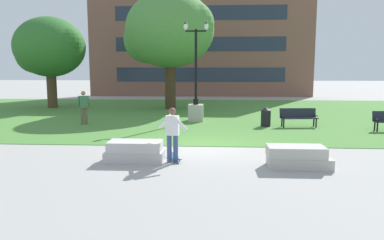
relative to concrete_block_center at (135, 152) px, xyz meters
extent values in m
plane|color=#A3A09B|center=(2.11, 2.26, -0.31)|extent=(140.00, 140.00, 0.00)
cube|color=#4C8438|center=(2.11, 12.26, -0.30)|extent=(40.00, 20.00, 0.02)
cube|color=#BCB7B2|center=(-0.01, 0.00, -0.15)|extent=(1.80, 0.90, 0.32)
cube|color=beige|center=(0.01, 0.00, 0.17)|extent=(1.66, 0.83, 0.32)
cube|color=#B2ADA3|center=(4.98, -0.47, -0.15)|extent=(1.80, 0.90, 0.32)
cube|color=#BBB6AB|center=(4.88, -0.47, 0.17)|extent=(1.66, 0.83, 0.32)
cylinder|color=#384C7A|center=(1.10, -0.09, 0.12)|extent=(0.15, 0.15, 0.86)
cylinder|color=#384C7A|center=(1.30, -0.10, 0.12)|extent=(0.15, 0.15, 0.86)
cube|color=white|center=(1.20, -0.09, 0.85)|extent=(0.41, 0.26, 0.60)
cylinder|color=white|center=(0.94, 0.11, 0.95)|extent=(0.45, 0.13, 0.48)
cylinder|color=white|center=(1.46, -0.29, 0.95)|extent=(0.45, 0.13, 0.48)
sphere|color=brown|center=(1.20, -0.09, 1.29)|extent=(0.22, 0.22, 0.22)
cube|color=#2D4C75|center=(1.21, 0.22, -0.22)|extent=(0.48, 0.82, 0.02)
cube|color=#2D4C75|center=(1.05, 0.64, -0.20)|extent=(0.23, 0.19, 0.06)
cube|color=#2D4C75|center=(1.38, -0.19, -0.20)|extent=(0.23, 0.19, 0.06)
cylinder|color=silver|center=(1.03, 0.39, -0.28)|extent=(0.05, 0.06, 0.06)
cylinder|color=silver|center=(1.23, 0.47, -0.28)|extent=(0.05, 0.06, 0.06)
cylinder|color=silver|center=(1.19, -0.02, -0.28)|extent=(0.05, 0.06, 0.06)
cylinder|color=silver|center=(1.40, 0.06, -0.28)|extent=(0.05, 0.06, 0.06)
cube|color=#1E232D|center=(6.64, 7.06, 0.15)|extent=(1.83, 0.62, 0.05)
cube|color=#1E232D|center=(6.61, 7.31, 0.38)|extent=(1.80, 0.30, 0.46)
cube|color=black|center=(5.80, 6.98, 0.27)|extent=(0.10, 0.40, 0.04)
cube|color=black|center=(7.47, 7.14, 0.27)|extent=(0.10, 0.40, 0.04)
cylinder|color=black|center=(5.86, 6.82, -0.08)|extent=(0.07, 0.07, 0.41)
cylinder|color=black|center=(7.45, 6.98, -0.08)|extent=(0.07, 0.07, 0.41)
cylinder|color=black|center=(5.83, 7.14, -0.08)|extent=(0.07, 0.07, 0.41)
cylinder|color=black|center=(7.42, 7.30, -0.08)|extent=(0.07, 0.07, 0.41)
cube|color=black|center=(9.86, 6.05, 0.27)|extent=(0.08, 0.40, 0.04)
cylinder|color=black|center=(9.90, 5.89, -0.08)|extent=(0.07, 0.07, 0.41)
cylinder|color=black|center=(9.91, 6.21, -0.08)|extent=(0.07, 0.07, 0.41)
cube|color=#ADA89E|center=(1.48, 8.87, 0.16)|extent=(0.80, 0.80, 0.90)
cylinder|color=black|center=(1.48, 8.87, 0.76)|extent=(0.28, 0.28, 0.30)
cylinder|color=black|center=(1.48, 8.87, 2.62)|extent=(0.14, 0.14, 4.01)
cube|color=black|center=(1.48, 8.87, 4.52)|extent=(1.10, 0.08, 0.08)
ellipsoid|color=white|center=(0.93, 8.87, 4.76)|extent=(0.22, 0.22, 0.36)
cone|color=black|center=(0.93, 8.87, 4.96)|extent=(0.20, 0.20, 0.13)
ellipsoid|color=white|center=(2.03, 8.87, 4.76)|extent=(0.22, 0.22, 0.36)
cone|color=black|center=(2.03, 8.87, 4.96)|extent=(0.20, 0.20, 0.13)
cylinder|color=#42301E|center=(-0.61, 14.81, 1.61)|extent=(0.75, 0.75, 3.79)
ellipsoid|color=#4C893D|center=(-0.61, 14.81, 5.18)|extent=(6.10, 6.10, 5.19)
sphere|color=#4C893D|center=(-2.28, 15.42, 4.57)|extent=(3.36, 3.36, 3.36)
sphere|color=#4C893D|center=(0.92, 14.20, 5.48)|extent=(3.05, 3.05, 3.05)
cylinder|color=#4C3823|center=(-9.26, 15.07, 1.20)|extent=(0.69, 0.69, 2.97)
ellipsoid|color=#2D6B28|center=(-9.26, 15.07, 4.05)|extent=(4.97, 4.97, 4.23)
sphere|color=#2D6B28|center=(-10.62, 15.57, 3.56)|extent=(2.73, 2.73, 2.73)
sphere|color=#2D6B28|center=(-8.01, 14.58, 4.30)|extent=(2.49, 2.49, 2.49)
cylinder|color=black|center=(5.04, 7.20, 0.11)|extent=(0.48, 0.48, 0.80)
cone|color=black|center=(5.04, 7.20, 0.59)|extent=(0.49, 0.49, 0.16)
cylinder|color=brown|center=(-4.28, 7.25, 0.14)|extent=(0.15, 0.15, 0.86)
cylinder|color=brown|center=(-4.10, 7.35, 0.14)|extent=(0.15, 0.15, 0.86)
cube|color=#3D7047|center=(-4.19, 7.30, 0.87)|extent=(0.47, 0.41, 0.60)
cylinder|color=#3D7047|center=(-4.42, 7.21, 0.90)|extent=(0.20, 0.17, 0.56)
cylinder|color=#3D7047|center=(-3.96, 7.39, 0.90)|extent=(0.20, 0.17, 0.56)
sphere|color=#9E7051|center=(-4.19, 7.30, 1.31)|extent=(0.22, 0.22, 0.22)
cube|color=brown|center=(1.03, 26.76, 6.69)|extent=(22.45, 1.00, 13.99)
cube|color=#232D3D|center=(1.03, 26.25, 1.89)|extent=(16.84, 0.03, 1.40)
cube|color=#232D3D|center=(1.03, 26.25, 4.89)|extent=(16.84, 0.03, 1.40)
cube|color=#232D3D|center=(1.03, 26.25, 7.89)|extent=(16.84, 0.03, 1.40)
camera|label=1|loc=(2.47, -11.35, 2.62)|focal=35.00mm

